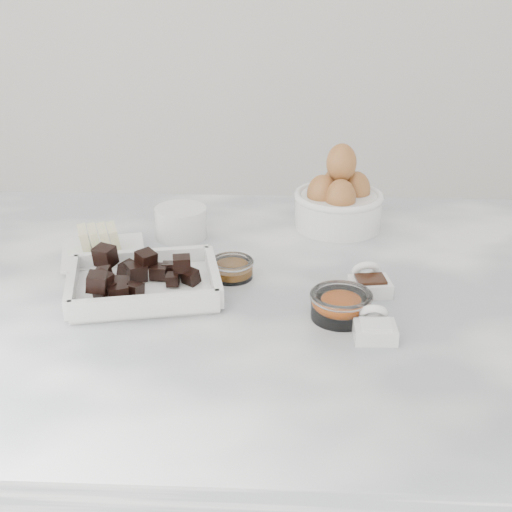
{
  "coord_description": "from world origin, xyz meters",
  "views": [
    {
      "loc": [
        0.06,
        -0.91,
        1.41
      ],
      "look_at": [
        0.02,
        0.03,
        0.98
      ],
      "focal_mm": 50.0,
      "sensor_mm": 36.0,
      "label": 1
    }
  ],
  "objects": [
    {
      "name": "marble_slab",
      "position": [
        0.0,
        0.0,
        0.92
      ],
      "size": [
        1.2,
        0.8,
        0.04
      ],
      "primitive_type": "cube",
      "color": "white",
      "rests_on": "cabinet"
    },
    {
      "name": "chocolate_dish",
      "position": [
        -0.14,
        -0.02,
        0.96
      ],
      "size": [
        0.24,
        0.2,
        0.06
      ],
      "color": "white",
      "rests_on": "marble_slab"
    },
    {
      "name": "butter_plate",
      "position": [
        -0.22,
        0.1,
        0.96
      ],
      "size": [
        0.15,
        0.15,
        0.05
      ],
      "color": "white",
      "rests_on": "marble_slab"
    },
    {
      "name": "sugar_ramekin",
      "position": [
        -0.11,
        0.19,
        0.97
      ],
      "size": [
        0.09,
        0.09,
        0.05
      ],
      "color": "white",
      "rests_on": "marble_slab"
    },
    {
      "name": "egg_bowl",
      "position": [
        0.15,
        0.25,
        0.99
      ],
      "size": [
        0.15,
        0.15,
        0.15
      ],
      "color": "white",
      "rests_on": "marble_slab"
    },
    {
      "name": "honey_bowl",
      "position": [
        -0.02,
        0.04,
        0.95
      ],
      "size": [
        0.07,
        0.07,
        0.03
      ],
      "color": "white",
      "rests_on": "marble_slab"
    },
    {
      "name": "zest_bowl",
      "position": [
        0.14,
        -0.07,
        0.96
      ],
      "size": [
        0.08,
        0.08,
        0.04
      ],
      "color": "white",
      "rests_on": "marble_slab"
    },
    {
      "name": "vanilla_spoon",
      "position": [
        0.18,
        0.0,
        0.95
      ],
      "size": [
        0.06,
        0.07,
        0.04
      ],
      "color": "white",
      "rests_on": "marble_slab"
    },
    {
      "name": "salt_spoon",
      "position": [
        0.18,
        -0.12,
        0.95
      ],
      "size": [
        0.05,
        0.07,
        0.04
      ],
      "color": "white",
      "rests_on": "marble_slab"
    }
  ]
}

